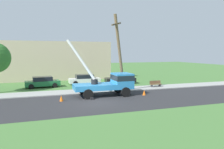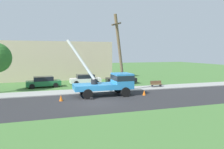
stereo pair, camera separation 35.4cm
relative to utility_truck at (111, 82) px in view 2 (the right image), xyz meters
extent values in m
plane|color=#477538|center=(-2.30, 9.43, -1.41)|extent=(120.00, 120.00, 0.00)
cube|color=#2B2B2D|center=(-2.30, -2.57, -1.40)|extent=(80.00, 8.34, 0.01)
cube|color=#9E9E99|center=(-2.30, 3.03, -1.36)|extent=(80.00, 2.88, 0.10)
cube|color=#2D84C6|center=(-1.80, 0.00, -0.38)|extent=(4.32, 2.44, 0.55)
cube|color=#2D84C6|center=(1.30, -0.03, 0.14)|extent=(1.92, 2.42, 1.60)
cube|color=#19232D|center=(1.30, -0.03, 0.49)|extent=(1.95, 2.44, 0.56)
cylinder|color=black|center=(-1.78, 0.00, 0.14)|extent=(0.70, 0.70, 0.50)
cylinder|color=silver|center=(-3.05, 0.67, 2.44)|extent=(2.87, 1.68, 4.26)
cube|color=black|center=(-2.42, -1.44, -1.31)|extent=(0.30, 0.30, 0.20)
cube|color=black|center=(-2.39, 1.46, -1.31)|extent=(0.30, 0.30, 0.20)
cylinder|color=black|center=(1.24, -1.23, -0.91)|extent=(1.00, 0.30, 1.00)
cylinder|color=black|center=(1.27, 1.17, -0.91)|extent=(1.00, 0.30, 1.00)
cylinder|color=black|center=(-2.73, -1.19, -0.91)|extent=(1.00, 0.30, 1.00)
cylinder|color=black|center=(-2.70, 1.21, -0.91)|extent=(1.00, 0.30, 1.00)
cylinder|color=brown|center=(1.57, 1.42, 2.97)|extent=(2.05, 1.75, 8.83)
cube|color=brown|center=(0.96, 0.92, 6.30)|extent=(1.49, 1.25, 0.57)
cone|color=orange|center=(3.46, -1.07, -1.13)|extent=(0.36, 0.36, 0.56)
cone|color=orange|center=(-5.32, -1.22, -1.13)|extent=(0.36, 0.36, 0.56)
cube|color=#1E6638|center=(-6.85, 7.94, -0.86)|extent=(4.53, 2.14, 0.65)
cube|color=black|center=(-6.85, 7.94, -0.26)|extent=(2.59, 1.84, 0.55)
cylinder|color=black|center=(-5.34, 7.15, -1.09)|extent=(0.64, 0.22, 0.64)
cylinder|color=black|center=(-5.48, 8.95, -1.09)|extent=(0.64, 0.22, 0.64)
cylinder|color=black|center=(-8.23, 6.93, -1.09)|extent=(0.64, 0.22, 0.64)
cylinder|color=black|center=(-8.37, 8.72, -1.09)|extent=(0.64, 0.22, 0.64)
cube|color=silver|center=(-1.03, 9.03, -0.86)|extent=(4.41, 1.83, 0.65)
cube|color=black|center=(-1.03, 9.03, -0.26)|extent=(2.48, 1.67, 0.55)
cylinder|color=black|center=(0.43, 8.14, -1.09)|extent=(0.64, 0.22, 0.64)
cylinder|color=black|center=(0.41, 9.94, -1.09)|extent=(0.64, 0.22, 0.64)
cylinder|color=black|center=(-2.48, 8.12, -1.09)|extent=(0.64, 0.22, 0.64)
cylinder|color=black|center=(-2.49, 9.92, -1.09)|extent=(0.64, 0.22, 0.64)
cube|color=black|center=(4.12, 7.96, -0.86)|extent=(4.53, 2.14, 0.65)
cube|color=black|center=(4.12, 7.96, -0.26)|extent=(2.59, 1.84, 0.55)
cylinder|color=black|center=(5.50, 6.95, -1.09)|extent=(0.64, 0.22, 0.64)
cylinder|color=black|center=(5.64, 8.74, -1.09)|extent=(0.64, 0.22, 0.64)
cylinder|color=black|center=(2.61, 7.17, -1.09)|extent=(0.64, 0.22, 0.64)
cylinder|color=black|center=(2.75, 8.97, -1.09)|extent=(0.64, 0.22, 0.64)
cube|color=brown|center=(7.25, 3.03, -0.96)|extent=(1.60, 0.44, 0.06)
cube|color=brown|center=(7.25, 3.23, -0.71)|extent=(1.60, 0.06, 0.40)
cube|color=#333338|center=(6.65, 3.03, -1.18)|extent=(0.10, 0.40, 0.45)
cube|color=#333338|center=(7.85, 3.03, -1.18)|extent=(0.10, 0.40, 0.45)
cube|color=#C6B293|center=(-4.32, 17.03, 1.79)|extent=(18.00, 6.00, 6.40)
camera|label=1|loc=(-7.22, -21.92, 3.20)|focal=34.88mm
camera|label=2|loc=(-6.88, -22.03, 3.20)|focal=34.88mm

